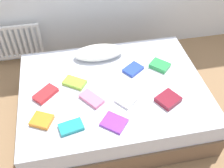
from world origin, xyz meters
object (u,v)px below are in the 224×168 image
Objects in this scene: textbook_white at (127,100)px; pillow at (99,52)px; radiator at (16,42)px; textbook_orange at (42,120)px; textbook_lime at (75,83)px; textbook_blue at (133,69)px; textbook_pink at (91,99)px; textbook_purple at (114,122)px; bed at (113,102)px; textbook_green at (160,65)px; textbook_maroon at (168,99)px; textbook_red at (46,94)px; textbook_teal at (71,127)px.

pillow is at bearing 153.28° from textbook_white.
textbook_orange is (0.35, -1.53, 0.16)m from radiator.
pillow is at bearing 85.54° from textbook_lime.
pillow is 2.84× the size of textbook_blue.
textbook_pink is 0.53m from textbook_orange.
textbook_purple is at bearing -153.28° from textbook_blue.
textbook_pink reaches higher than bed.
bed is 8.04× the size of textbook_pink.
textbook_maroon is at bearing -53.56° from textbook_green.
textbook_maroon reaches higher than textbook_red.
textbook_white is 0.89× the size of textbook_maroon.
textbook_red is 0.33m from textbook_lime.
textbook_white is 0.42m from textbook_maroon.
textbook_teal is 1.07× the size of textbook_green.
radiator is 1.16× the size of pillow.
textbook_orange is (-0.68, -0.85, -0.04)m from pillow.
textbook_teal is 0.62m from textbook_white.
textbook_red is 0.34m from textbook_orange.
pillow is at bearing 55.55° from textbook_teal.
radiator reaches higher than textbook_maroon.
textbook_teal is at bearing -107.30° from textbook_white.
textbook_red is 1.32× the size of textbook_orange.
textbook_teal is 0.89× the size of textbook_red.
textbook_red is at bearing 179.89° from bed.
textbook_white is at bearing 34.34° from textbook_orange.
textbook_maroon is (0.23, -0.51, 0.01)m from textbook_blue.
textbook_pink is at bearing -148.42° from bed.
textbook_red is (-0.70, 0.00, 0.28)m from bed.
textbook_green is 0.82× the size of textbook_pink.
textbook_orange is (-0.49, -0.18, 0.00)m from textbook_pink.
bed is 0.76m from textbook_red.
textbook_green is 0.98m from textbook_lime.
textbook_pink is (-0.25, -0.15, 0.27)m from bed.
textbook_green reaches higher than bed.
textbook_maroon is (0.98, 0.14, 0.01)m from textbook_teal.
textbook_white is 0.35m from textbook_pink.
textbook_red is at bearing -140.96° from pillow.
textbook_blue is 0.56m from textbook_maroon.
textbook_green is at bearing 20.03° from textbook_teal.
textbook_green is 1.09× the size of textbook_orange.
radiator is (-1.10, 1.20, 0.12)m from bed.
pillow reaches higher than textbook_pink.
textbook_lime reaches higher than textbook_white.
bed is 0.43m from textbook_blue.
textbook_blue reaches higher than textbook_purple.
textbook_white is 0.46m from textbook_blue.
textbook_pink is at bearing -58.00° from radiator.
textbook_orange is 0.68m from textbook_purple.
textbook_teal is (-0.42, -0.98, -0.04)m from pillow.
textbook_blue is (1.37, -1.00, 0.16)m from radiator.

